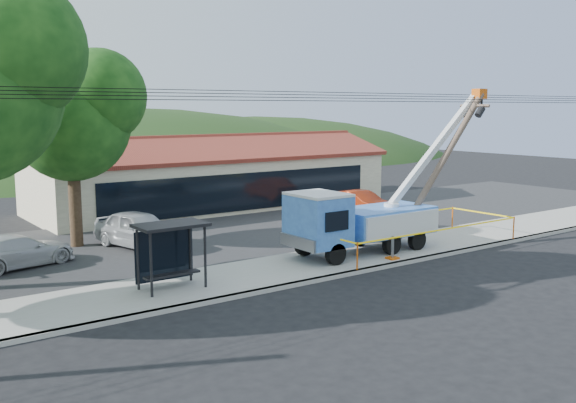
% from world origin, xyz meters
% --- Properties ---
extents(ground, '(120.00, 120.00, 0.00)m').
position_xyz_m(ground, '(0.00, 0.00, 0.00)').
color(ground, black).
rests_on(ground, ground).
extents(curb, '(60.00, 0.25, 0.15)m').
position_xyz_m(curb, '(0.00, 2.10, 0.07)').
color(curb, '#99978F').
rests_on(curb, ground).
extents(sidewalk, '(60.00, 4.00, 0.15)m').
position_xyz_m(sidewalk, '(0.00, 4.00, 0.07)').
color(sidewalk, '#99978F').
rests_on(sidewalk, ground).
extents(parking_lot, '(60.00, 12.00, 0.10)m').
position_xyz_m(parking_lot, '(0.00, 12.00, 0.05)').
color(parking_lot, '#28282B').
rests_on(parking_lot, ground).
extents(strip_mall, '(22.50, 8.53, 4.67)m').
position_xyz_m(strip_mall, '(4.00, 19.98, 1.88)').
color(strip_mall, '#BAB093').
rests_on(strip_mall, ground).
extents(tree_lot, '(6.30, 5.60, 8.94)m').
position_xyz_m(tree_lot, '(-7.00, 13.00, 6.21)').
color(tree_lot, '#332316').
rests_on(tree_lot, ground).
extents(hill_center, '(89.60, 64.00, 32.00)m').
position_xyz_m(hill_center, '(10.00, 55.00, 0.00)').
color(hill_center, '#1D3B15').
rests_on(hill_center, ground).
extents(hill_east, '(72.80, 52.00, 26.00)m').
position_xyz_m(hill_east, '(30.00, 55.00, 0.00)').
color(hill_east, '#1D3B15').
rests_on(hill_east, ground).
extents(utility_truck, '(11.11, 3.74, 7.08)m').
position_xyz_m(utility_truck, '(2.29, 4.25, 1.61)').
color(utility_truck, black).
rests_on(utility_truck, ground).
extents(leaning_pole, '(6.02, 1.66, 7.03)m').
position_xyz_m(leaning_pole, '(7.15, 3.93, 3.92)').
color(leaning_pole, brown).
rests_on(leaning_pole, ground).
extents(bus_shelter, '(2.37, 1.46, 2.29)m').
position_xyz_m(bus_shelter, '(-6.63, 4.13, 1.81)').
color(bus_shelter, black).
rests_on(bus_shelter, ground).
extents(caution_tape, '(10.00, 3.72, 1.07)m').
position_xyz_m(caution_tape, '(5.20, 3.91, 0.94)').
color(caution_tape, '#D5540B').
rests_on(caution_tape, ground).
extents(car_silver, '(3.06, 5.19, 1.66)m').
position_xyz_m(car_silver, '(-4.83, 11.03, 0.00)').
color(car_silver, '#AEB2B6').
rests_on(car_silver, ground).
extents(car_red, '(1.75, 4.55, 1.48)m').
position_xyz_m(car_red, '(8.83, 11.32, 0.00)').
color(car_red, '#9F2B0F').
rests_on(car_red, ground).
extents(car_white, '(4.81, 2.94, 1.30)m').
position_xyz_m(car_white, '(-10.16, 10.43, 0.00)').
color(car_white, silver).
rests_on(car_white, ground).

